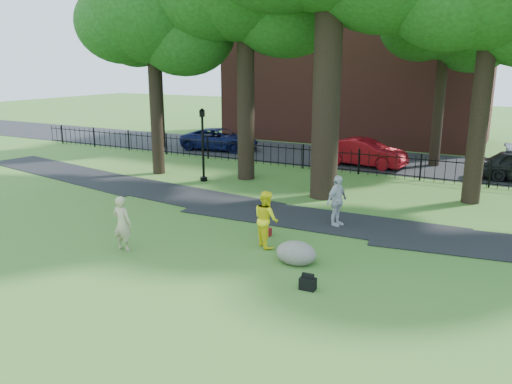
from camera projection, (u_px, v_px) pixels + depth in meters
The scene contains 14 objects.
ground at pixel (240, 251), 14.81m from camera, with size 120.00×120.00×0.00m, color #3A7127.
footpath at pixel (319, 220), 17.69m from camera, with size 36.00×2.60×0.03m, color black.
street at pixel (379, 161), 28.49m from camera, with size 80.00×7.00×0.02m, color black.
iron_fence at pixel (359, 162), 24.92m from camera, with size 44.00×0.04×1.20m.
brick_building at pixel (357, 55), 35.64m from camera, with size 18.00×8.00×12.00m, color brown.
woman at pixel (122, 223), 14.71m from camera, with size 0.61×0.40×1.66m, color tan.
man at pixel (266, 219), 15.01m from camera, with size 0.84×0.66×1.73m, color yellow.
pedestrian at pixel (337, 201), 16.89m from camera, with size 1.04×0.43×1.77m, color silver.
boulder at pixel (296, 251), 13.87m from camera, with size 1.16×0.87×0.68m, color #6B6459.
lamppost at pixel (203, 146), 23.22m from camera, with size 0.34×0.34×3.43m.
backpack at pixel (308, 284), 12.27m from camera, with size 0.40×0.25×0.30m, color black.
red_bag at pixel (265, 232), 16.11m from camera, with size 0.38×0.24×0.26m, color maroon.
red_sedan at pixel (364, 153), 26.86m from camera, with size 1.56×4.48×1.48m, color maroon.
navy_van at pixel (220, 139), 31.88m from camera, with size 2.29×4.96×1.38m, color #0E1446.
Camera 1 is at (6.94, -12.04, 5.42)m, focal length 35.00 mm.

